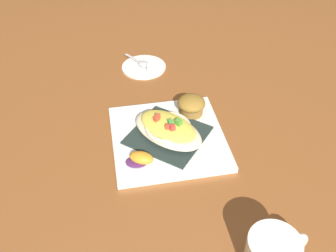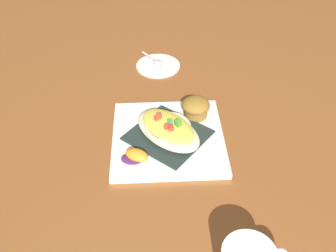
{
  "view_description": "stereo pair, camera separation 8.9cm",
  "coord_description": "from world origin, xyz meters",
  "px_view_note": "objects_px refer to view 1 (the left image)",
  "views": [
    {
      "loc": [
        -0.67,
        -0.02,
        0.63
      ],
      "look_at": [
        0.0,
        0.0,
        0.04
      ],
      "focal_mm": 41.72,
      "sensor_mm": 36.0,
      "label": 1
    },
    {
      "loc": [
        -0.66,
        -0.1,
        0.63
      ],
      "look_at": [
        0.0,
        0.0,
        0.04
      ],
      "focal_mm": 41.72,
      "sensor_mm": 36.0,
      "label": 2
    }
  ],
  "objects_px": {
    "square_plate": "(168,138)",
    "creamer_cup_0": "(151,67)",
    "spoon": "(143,63)",
    "muffin": "(191,105)",
    "creamer_saucer": "(144,66)",
    "orange_garnish": "(140,159)",
    "gratin_dish": "(168,128)"
  },
  "relations": [
    {
      "from": "square_plate",
      "to": "creamer_cup_0",
      "type": "distance_m",
      "value": 0.3
    },
    {
      "from": "spoon",
      "to": "creamer_cup_0",
      "type": "bearing_deg",
      "value": -132.08
    },
    {
      "from": "square_plate",
      "to": "muffin",
      "type": "xyz_separation_m",
      "value": [
        0.08,
        -0.06,
        0.03
      ]
    },
    {
      "from": "square_plate",
      "to": "muffin",
      "type": "height_order",
      "value": "muffin"
    },
    {
      "from": "spoon",
      "to": "creamer_cup_0",
      "type": "height_order",
      "value": "creamer_cup_0"
    },
    {
      "from": "muffin",
      "to": "creamer_saucer",
      "type": "bearing_deg",
      "value": 30.61
    },
    {
      "from": "orange_garnish",
      "to": "creamer_cup_0",
      "type": "distance_m",
      "value": 0.38
    },
    {
      "from": "creamer_cup_0",
      "to": "square_plate",
      "type": "bearing_deg",
      "value": -168.91
    },
    {
      "from": "creamer_cup_0",
      "to": "spoon",
      "type": "bearing_deg",
      "value": 47.92
    },
    {
      "from": "square_plate",
      "to": "spoon",
      "type": "xyz_separation_m",
      "value": [
        0.31,
        0.08,
        0.01
      ]
    },
    {
      "from": "gratin_dish",
      "to": "spoon",
      "type": "bearing_deg",
      "value": 14.69
    },
    {
      "from": "gratin_dish",
      "to": "creamer_cup_0",
      "type": "distance_m",
      "value": 0.3
    },
    {
      "from": "orange_garnish",
      "to": "spoon",
      "type": "xyz_separation_m",
      "value": [
        0.4,
        0.03,
        -0.01
      ]
    },
    {
      "from": "square_plate",
      "to": "creamer_saucer",
      "type": "xyz_separation_m",
      "value": [
        0.31,
        0.08,
        -0.0
      ]
    },
    {
      "from": "muffin",
      "to": "spoon",
      "type": "xyz_separation_m",
      "value": [
        0.23,
        0.14,
        -0.03
      ]
    },
    {
      "from": "orange_garnish",
      "to": "creamer_cup_0",
      "type": "bearing_deg",
      "value": -0.05
    },
    {
      "from": "creamer_saucer",
      "to": "creamer_cup_0",
      "type": "distance_m",
      "value": 0.03
    },
    {
      "from": "muffin",
      "to": "creamer_cup_0",
      "type": "xyz_separation_m",
      "value": [
        0.21,
        0.11,
        -0.02
      ]
    },
    {
      "from": "orange_garnish",
      "to": "creamer_cup_0",
      "type": "xyz_separation_m",
      "value": [
        0.38,
        -0.0,
        -0.01
      ]
    },
    {
      "from": "creamer_saucer",
      "to": "spoon",
      "type": "xyz_separation_m",
      "value": [
        0.0,
        0.0,
        0.01
      ]
    },
    {
      "from": "muffin",
      "to": "orange_garnish",
      "type": "bearing_deg",
      "value": 146.43
    },
    {
      "from": "square_plate",
      "to": "creamer_saucer",
      "type": "relative_size",
      "value": 1.99
    },
    {
      "from": "gratin_dish",
      "to": "orange_garnish",
      "type": "height_order",
      "value": "gratin_dish"
    },
    {
      "from": "gratin_dish",
      "to": "orange_garnish",
      "type": "relative_size",
      "value": 3.14
    },
    {
      "from": "gratin_dish",
      "to": "creamer_cup_0",
      "type": "relative_size",
      "value": 8.52
    },
    {
      "from": "gratin_dish",
      "to": "creamer_cup_0",
      "type": "bearing_deg",
      "value": 11.09
    },
    {
      "from": "muffin",
      "to": "creamer_cup_0",
      "type": "relative_size",
      "value": 2.84
    },
    {
      "from": "square_plate",
      "to": "orange_garnish",
      "type": "relative_size",
      "value": 3.99
    },
    {
      "from": "creamer_saucer",
      "to": "orange_garnish",
      "type": "bearing_deg",
      "value": -176.91
    },
    {
      "from": "square_plate",
      "to": "muffin",
      "type": "bearing_deg",
      "value": -33.2
    },
    {
      "from": "creamer_saucer",
      "to": "spoon",
      "type": "bearing_deg",
      "value": 47.92
    },
    {
      "from": "orange_garnish",
      "to": "muffin",
      "type": "bearing_deg",
      "value": -33.57
    }
  ]
}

